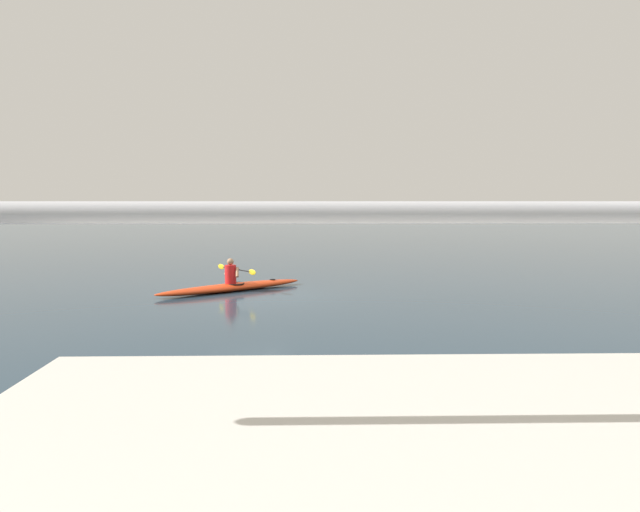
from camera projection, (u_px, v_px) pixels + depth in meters
name	position (u px, v px, depth m)	size (l,w,h in m)	color
ground_plane	(256.00, 296.00, 17.58)	(160.00, 160.00, 0.00)	#233847
kayak	(232.00, 287.00, 18.43)	(5.16, 1.52, 0.25)	red
kayaker	(231.00, 272.00, 18.37)	(0.58, 2.29, 0.79)	red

